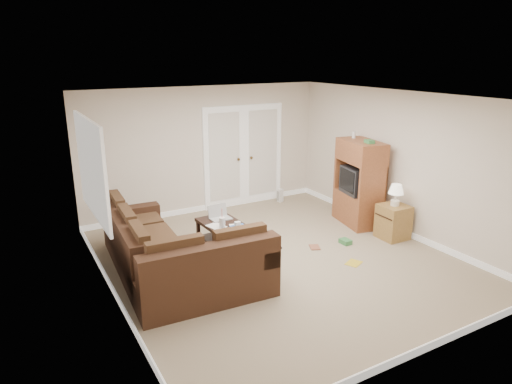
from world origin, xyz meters
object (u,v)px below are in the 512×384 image
sectional_sofa (170,258)px  side_cabinet (393,219)px  coffee_table (227,238)px  tv_armoire (359,182)px

sectional_sofa → side_cabinet: 3.91m
coffee_table → tv_armoire: 2.79m
sectional_sofa → tv_armoire: size_ratio=1.70×
sectional_sofa → side_cabinet: side_cabinet is taller
coffee_table → side_cabinet: size_ratio=1.22×
sectional_sofa → side_cabinet: (3.88, -0.44, 0.01)m
sectional_sofa → tv_armoire: tv_armoire is taller
sectional_sofa → tv_armoire: bearing=9.7°
side_cabinet → coffee_table: bearing=164.5°
tv_armoire → side_cabinet: size_ratio=1.75×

